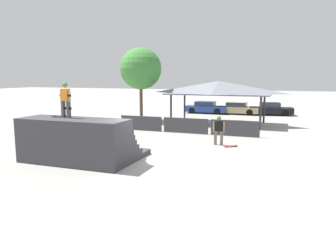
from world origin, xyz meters
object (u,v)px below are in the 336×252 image
at_px(tree_beside_pavilion, 141,69).
at_px(parked_car_black, 270,109).
at_px(bystander_walking, 219,128).
at_px(skateboard_on_ground, 231,146).
at_px(parked_car_blue, 206,108).
at_px(skateboard_on_deck, 59,116).
at_px(skater_on_deck, 65,98).
at_px(parked_car_tan, 237,109).

distance_m(tree_beside_pavilion, parked_car_black, 14.02).
bearing_deg(bystander_walking, skateboard_on_ground, 154.40).
relative_size(bystander_walking, parked_car_black, 0.38).
bearing_deg(parked_car_blue, tree_beside_pavilion, -116.67).
height_order(skateboard_on_deck, bystander_walking, skateboard_on_deck).
xyz_separation_m(parked_car_blue, parked_car_black, (6.50, 0.72, -0.00)).
distance_m(bystander_walking, tree_beside_pavilion, 12.03).
distance_m(skater_on_deck, skateboard_on_ground, 9.19).
bearing_deg(skateboard_on_deck, skater_on_deck, -10.83).
height_order(parked_car_tan, parked_car_black, same).
bearing_deg(tree_beside_pavilion, parked_car_blue, 62.89).
distance_m(skateboard_on_deck, tree_beside_pavilion, 14.10).
bearing_deg(skateboard_on_deck, parked_car_black, 66.75).
relative_size(bystander_walking, tree_beside_pavilion, 0.26).
bearing_deg(skateboard_on_ground, tree_beside_pavilion, 106.66).
xyz_separation_m(skater_on_deck, parked_car_blue, (1.33, 21.51, -2.35)).
height_order(parked_car_blue, parked_car_black, same).
xyz_separation_m(skater_on_deck, skateboard_on_deck, (-0.45, 0.06, -0.86)).
height_order(bystander_walking, tree_beside_pavilion, tree_beside_pavilion).
height_order(skater_on_deck, bystander_walking, skater_on_deck).
xyz_separation_m(skater_on_deck, tree_beside_pavilion, (-2.63, 13.78, 1.59)).
distance_m(parked_car_blue, parked_car_black, 6.54).
relative_size(skater_on_deck, parked_car_tan, 0.37).
bearing_deg(skateboard_on_ground, skateboard_on_deck, -173.52).
height_order(bystander_walking, parked_car_blue, bystander_walking).
relative_size(skateboard_on_ground, parked_car_tan, 0.18).
height_order(parked_car_blue, parked_car_tan, same).
xyz_separation_m(skater_on_deck, skateboard_on_ground, (6.60, 5.70, -2.90)).
height_order(skater_on_deck, parked_car_black, skater_on_deck).
height_order(skateboard_on_deck, parked_car_blue, skateboard_on_deck).
distance_m(skater_on_deck, tree_beside_pavilion, 14.11).
relative_size(skateboard_on_ground, parked_car_blue, 0.17).
xyz_separation_m(bystander_walking, parked_car_tan, (-1.25, 15.77, -0.38)).
distance_m(skater_on_deck, bystander_walking, 8.60).
bearing_deg(skater_on_deck, tree_beside_pavilion, 110.29).
relative_size(parked_car_blue, parked_car_tan, 1.02).
bearing_deg(bystander_walking, parked_car_tan, -90.14).
bearing_deg(parked_car_black, parked_car_tan, 179.55).
distance_m(skateboard_on_ground, tree_beside_pavilion, 13.06).
xyz_separation_m(skateboard_on_ground, parked_car_tan, (-2.02, 16.06, 0.54)).
bearing_deg(bystander_walking, tree_beside_pavilion, -47.25).
relative_size(skateboard_on_ground, tree_beside_pavilion, 0.12).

